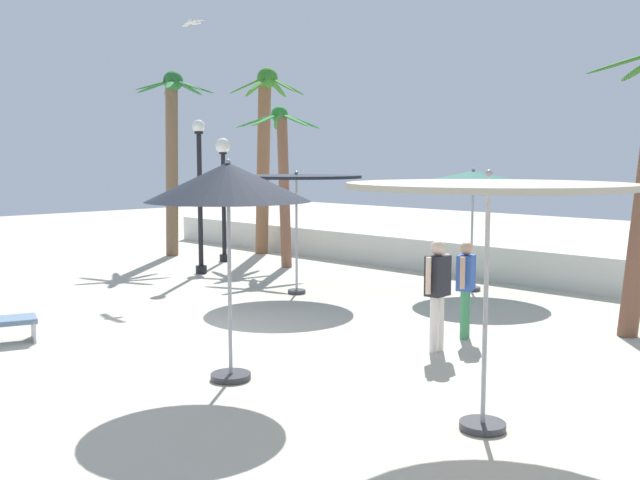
{
  "coord_description": "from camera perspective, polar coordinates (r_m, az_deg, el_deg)",
  "views": [
    {
      "loc": [
        9.3,
        -6.14,
        2.86
      ],
      "look_at": [
        0.0,
        3.06,
        1.4
      ],
      "focal_mm": 40.54,
      "sensor_mm": 36.0,
      "label": 1
    }
  ],
  "objects": [
    {
      "name": "seagull_0",
      "position": [
        18.87,
        -9.91,
        16.6
      ],
      "size": [
        0.92,
        0.38,
        0.15
      ],
      "color": "white"
    },
    {
      "name": "guest_1",
      "position": [
        11.75,
        11.44,
        -3.16
      ],
      "size": [
        0.35,
        0.53,
        1.57
      ],
      "color": "#3F8C59",
      "rests_on": "ground_plane"
    },
    {
      "name": "patio_umbrella_3",
      "position": [
        9.26,
        -7.26,
        4.4
      ],
      "size": [
        2.12,
        2.12,
        2.87
      ],
      "color": "#333338",
      "rests_on": "ground_plane"
    },
    {
      "name": "ground_plane",
      "position": [
        11.51,
        -11.01,
        -8.14
      ],
      "size": [
        56.0,
        56.0,
        0.0
      ],
      "primitive_type": "plane",
      "color": "beige"
    },
    {
      "name": "guest_0",
      "position": [
        10.86,
        9.27,
        -3.48
      ],
      "size": [
        0.25,
        0.56,
        1.68
      ],
      "color": "silver",
      "rests_on": "ground_plane"
    },
    {
      "name": "patio_umbrella_2",
      "position": [
        15.99,
        12.0,
        4.79
      ],
      "size": [
        2.6,
        2.6,
        2.68
      ],
      "color": "#333338",
      "rests_on": "ground_plane"
    },
    {
      "name": "palm_tree_3",
      "position": [
        21.79,
        -11.58,
        7.47
      ],
      "size": [
        2.31,
        2.36,
        5.42
      ],
      "color": "brown",
      "rests_on": "ground_plane"
    },
    {
      "name": "palm_tree_2",
      "position": [
        21.9,
        -4.41,
        7.7
      ],
      "size": [
        2.29,
        2.18,
        5.58
      ],
      "color": "brown",
      "rests_on": "ground_plane"
    },
    {
      "name": "patio_umbrella_0",
      "position": [
        15.29,
        -1.88,
        4.73
      ],
      "size": [
        2.76,
        2.76,
        2.62
      ],
      "color": "#333338",
      "rests_on": "ground_plane"
    },
    {
      "name": "palm_tree_0",
      "position": [
        19.24,
        -2.97,
        5.82
      ],
      "size": [
        2.19,
        2.32,
        4.27
      ],
      "color": "brown",
      "rests_on": "ground_plane"
    },
    {
      "name": "lamp_post_2",
      "position": [
        20.4,
        -7.63,
        4.8
      ],
      "size": [
        0.42,
        0.42,
        3.46
      ],
      "color": "black",
      "rests_on": "ground_plane"
    },
    {
      "name": "lamp_post_0",
      "position": [
        18.28,
        -9.47,
        4.09
      ],
      "size": [
        0.32,
        0.32,
        3.84
      ],
      "color": "black",
      "rests_on": "ground_plane"
    },
    {
      "name": "patio_umbrella_1",
      "position": [
        7.62,
        13.15,
        3.4
      ],
      "size": [
        2.94,
        2.94,
        2.76
      ],
      "color": "#333338",
      "rests_on": "ground_plane"
    },
    {
      "name": "boundary_wall",
      "position": [
        17.72,
        13.18,
        -1.76
      ],
      "size": [
        25.2,
        0.3,
        0.82
      ],
      "primitive_type": "cube",
      "color": "silver",
      "rests_on": "ground_plane"
    }
  ]
}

